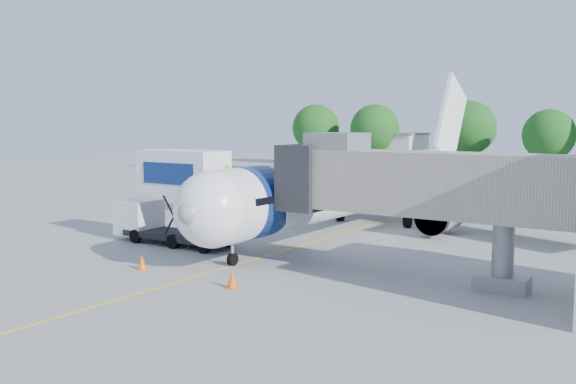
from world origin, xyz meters
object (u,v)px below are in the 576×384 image
Objects in this scene: aircraft at (361,184)px; ground_tug at (138,285)px; jet_bridge at (404,183)px; catering_hiloader at (175,197)px.

aircraft is 9.13× the size of ground_tug.
jet_bridge reaches higher than ground_tug.
catering_hiloader is 12.54m from ground_tug.
aircraft is at bearing 112.54° from ground_tug.
catering_hiloader reaches higher than ground_tug.
aircraft is 2.71× the size of jet_bridge.
aircraft is 13.77m from jet_bridge.
catering_hiloader is at bearing -179.99° from jet_bridge.
aircraft is at bearing 60.59° from catering_hiloader.
jet_bridge is 3.36× the size of ground_tug.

